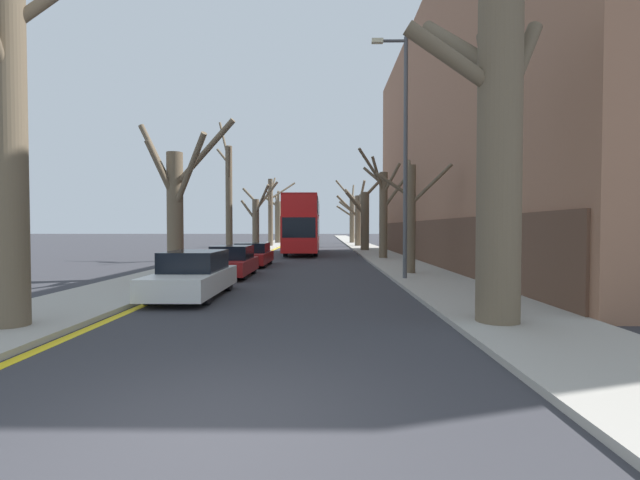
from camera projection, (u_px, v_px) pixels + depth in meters
The scene contains 22 objects.
ground_plane at pixel (208, 433), 4.30m from camera, with size 300.00×300.00×0.00m, color #333338.
sidewalk_left at pixel (273, 244), 54.33m from camera, with size 3.11×120.00×0.12m, color #A39E93.
sidewalk_right at pixel (358, 244), 54.22m from camera, with size 3.11×120.00×0.12m, color #A39E93.
building_facade_right at pixel (505, 133), 25.43m from camera, with size 10.08×33.44×15.53m.
kerb_line_stripe at pixel (286, 244), 54.31m from camera, with size 0.24×120.00×0.01m, color yellow.
street_tree_left_0 at pixel (5, 120), 8.37m from camera, with size 4.15×2.78×8.79m.
street_tree_left_1 at pixel (176, 203), 17.53m from camera, with size 4.30×2.05×6.39m.
street_tree_left_2 at pixel (229, 197), 27.52m from camera, with size 1.60×3.68×9.33m.
street_tree_left_3 at pixel (256, 220), 37.26m from camera, with size 3.36×3.27×6.21m.
street_tree_left_4 at pixel (271, 210), 47.35m from camera, with size 2.93×3.44×7.87m.
street_tree_left_5 at pixel (278, 220), 57.43m from camera, with size 2.63×2.69×7.01m.
street_tree_right_0 at pixel (496, 147), 8.87m from camera, with size 3.18×2.43×7.15m.
street_tree_right_1 at pixel (411, 215), 18.59m from camera, with size 3.17×2.46×5.26m.
street_tree_right_2 at pixel (383, 208), 27.88m from camera, with size 3.37×2.25×7.07m.
street_tree_right_3 at pixel (365, 218), 38.20m from camera, with size 3.77×3.55×6.89m.
street_tree_right_4 at pixel (357, 217), 47.50m from camera, with size 3.19×3.48×7.26m.
street_tree_right_5 at pixel (351, 216), 57.60m from camera, with size 2.79×3.82×8.34m.
double_decker_bus at pixel (303, 222), 34.05m from camera, with size 2.54×10.57×4.48m.
parked_car_0 at pixel (193, 275), 12.83m from camera, with size 1.77×4.34×1.37m.
parked_car_1 at pixel (232, 262), 18.19m from camera, with size 1.71×3.94×1.31m.
parked_car_2 at pixel (252, 255), 23.42m from camera, with size 1.84×4.27×1.25m.
lamp_post at pixel (403, 148), 16.49m from camera, with size 1.40×0.20×9.40m.
Camera 1 is at (1.17, -4.23, 2.06)m, focal length 24.00 mm.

